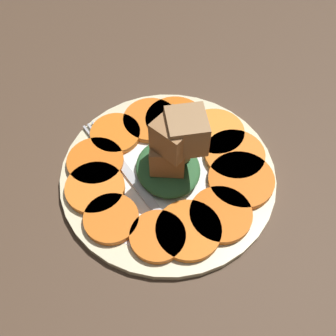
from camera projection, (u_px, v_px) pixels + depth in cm
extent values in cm
cube|color=#4C3828|center=(168.00, 181.00, 55.57)|extent=(120.00, 120.00, 2.00)
cylinder|color=beige|center=(168.00, 175.00, 54.33)|extent=(27.61, 27.61, 1.00)
cylinder|color=white|center=(168.00, 175.00, 54.29)|extent=(22.09, 22.09, 1.00)
cylinder|color=#D45F13|center=(221.00, 215.00, 49.97)|extent=(7.52, 7.52, 0.82)
cylinder|color=#D76215|center=(241.00, 180.00, 52.71)|extent=(8.34, 8.34, 0.82)
cylinder|color=orange|center=(235.00, 155.00, 54.89)|extent=(7.90, 7.90, 0.82)
cylinder|color=orange|center=(215.00, 132.00, 57.01)|extent=(7.84, 7.84, 0.82)
cylinder|color=#D45F13|center=(175.00, 120.00, 58.19)|extent=(8.29, 8.29, 0.82)
cylinder|color=orange|center=(149.00, 120.00, 58.19)|extent=(7.62, 7.62, 0.82)
cylinder|color=orange|center=(115.00, 134.00, 56.87)|extent=(6.77, 6.77, 0.82)
cylinder|color=orange|center=(95.00, 161.00, 54.29)|extent=(7.33, 7.33, 0.82)
cylinder|color=orange|center=(95.00, 190.00, 51.91)|extent=(7.43, 7.43, 0.82)
cylinder|color=orange|center=(111.00, 219.00, 49.66)|extent=(6.59, 6.59, 0.82)
cylinder|color=orange|center=(158.00, 236.00, 48.39)|extent=(6.53, 6.53, 0.82)
cylinder|color=orange|center=(191.00, 229.00, 48.88)|extent=(7.73, 7.73, 0.82)
ellipsoid|color=#2D6033|center=(168.00, 168.00, 53.03)|extent=(8.97, 8.08, 1.95)
cube|color=#9E754C|center=(172.00, 150.00, 51.30)|extent=(4.30, 4.30, 3.35)
cube|color=olive|center=(165.00, 156.00, 50.33)|extent=(5.30, 5.30, 4.14)
cube|color=olive|center=(174.00, 135.00, 46.88)|extent=(5.68, 5.68, 4.11)
cube|color=#9E754C|center=(186.00, 131.00, 46.68)|extent=(4.86, 4.86, 4.38)
cube|color=#B2B2B7|center=(138.00, 186.00, 52.47)|extent=(11.83, 4.93, 0.40)
cube|color=#B2B2B7|center=(110.00, 150.00, 55.60)|extent=(2.13, 2.66, 0.40)
cube|color=#B2B2B7|center=(92.00, 138.00, 56.73)|extent=(4.62, 1.82, 0.40)
cube|color=#B2B2B7|center=(97.00, 136.00, 56.94)|extent=(4.62, 1.82, 0.40)
cube|color=#B2B2B7|center=(101.00, 134.00, 57.15)|extent=(4.62, 1.82, 0.40)
cube|color=#B2B2B7|center=(105.00, 131.00, 57.36)|extent=(4.62, 1.82, 0.40)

